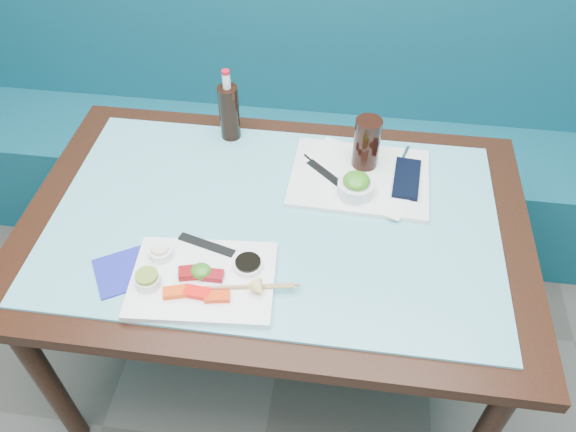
# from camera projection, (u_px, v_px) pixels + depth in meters

# --- Properties ---
(booth_bench) EXTENTS (3.00, 0.56, 1.17)m
(booth_bench) POSITION_uv_depth(u_px,v_px,m) (305.00, 138.00, 2.40)
(booth_bench) COLOR #0F4E60
(booth_bench) RESTS_ON ground
(dining_table) EXTENTS (1.40, 0.90, 0.75)m
(dining_table) POSITION_uv_depth(u_px,v_px,m) (275.00, 239.00, 1.61)
(dining_table) COLOR black
(dining_table) RESTS_ON ground
(glass_top) EXTENTS (1.22, 0.76, 0.01)m
(glass_top) POSITION_uv_depth(u_px,v_px,m) (274.00, 218.00, 1.55)
(glass_top) COLOR #64B6C9
(glass_top) RESTS_ON dining_table
(sashimi_plate) EXTENTS (0.37, 0.28, 0.02)m
(sashimi_plate) POSITION_uv_depth(u_px,v_px,m) (203.00, 280.00, 1.38)
(sashimi_plate) COLOR white
(sashimi_plate) RESTS_ON glass_top
(salmon_left) EXTENTS (0.07, 0.05, 0.02)m
(salmon_left) POSITION_uv_depth(u_px,v_px,m) (176.00, 292.00, 1.34)
(salmon_left) COLOR #FF440A
(salmon_left) RESTS_ON sashimi_plate
(salmon_mid) EXTENTS (0.07, 0.04, 0.02)m
(salmon_mid) POSITION_uv_depth(u_px,v_px,m) (197.00, 293.00, 1.34)
(salmon_mid) COLOR #FF110A
(salmon_mid) RESTS_ON sashimi_plate
(salmon_right) EXTENTS (0.06, 0.04, 0.01)m
(salmon_right) POSITION_uv_depth(u_px,v_px,m) (217.00, 297.00, 1.33)
(salmon_right) COLOR #FF380A
(salmon_right) RESTS_ON sashimi_plate
(tuna_left) EXTENTS (0.07, 0.05, 0.02)m
(tuna_left) POSITION_uv_depth(u_px,v_px,m) (191.00, 273.00, 1.38)
(tuna_left) COLOR maroon
(tuna_left) RESTS_ON sashimi_plate
(tuna_right) EXTENTS (0.05, 0.03, 0.02)m
(tuna_right) POSITION_uv_depth(u_px,v_px,m) (213.00, 275.00, 1.37)
(tuna_right) COLOR maroon
(tuna_right) RESTS_ON sashimi_plate
(seaweed_garnish) EXTENTS (0.06, 0.05, 0.03)m
(seaweed_garnish) POSITION_uv_depth(u_px,v_px,m) (201.00, 271.00, 1.37)
(seaweed_garnish) COLOR #347B1C
(seaweed_garnish) RESTS_ON sashimi_plate
(ramekin_wasabi) EXTENTS (0.07, 0.07, 0.03)m
(ramekin_wasabi) POSITION_uv_depth(u_px,v_px,m) (148.00, 281.00, 1.36)
(ramekin_wasabi) COLOR white
(ramekin_wasabi) RESTS_ON sashimi_plate
(wasabi_fill) EXTENTS (0.06, 0.06, 0.01)m
(wasabi_fill) POSITION_uv_depth(u_px,v_px,m) (147.00, 276.00, 1.34)
(wasabi_fill) COLOR olive
(wasabi_fill) RESTS_ON ramekin_wasabi
(ramekin_ginger) EXTENTS (0.07, 0.07, 0.02)m
(ramekin_ginger) POSITION_uv_depth(u_px,v_px,m) (161.00, 253.00, 1.42)
(ramekin_ginger) COLOR white
(ramekin_ginger) RESTS_ON sashimi_plate
(ginger_fill) EXTENTS (0.05, 0.05, 0.01)m
(ginger_fill) POSITION_uv_depth(u_px,v_px,m) (160.00, 248.00, 1.40)
(ginger_fill) COLOR beige
(ginger_fill) RESTS_ON ramekin_ginger
(soy_dish) EXTENTS (0.09, 0.09, 0.01)m
(soy_dish) POSITION_uv_depth(u_px,v_px,m) (248.00, 265.00, 1.40)
(soy_dish) COLOR white
(soy_dish) RESTS_ON sashimi_plate
(soy_fill) EXTENTS (0.07, 0.07, 0.01)m
(soy_fill) POSITION_uv_depth(u_px,v_px,m) (248.00, 262.00, 1.39)
(soy_fill) COLOR black
(soy_fill) RESTS_ON soy_dish
(lemon_wedge) EXTENTS (0.05, 0.05, 0.04)m
(lemon_wedge) POSITION_uv_depth(u_px,v_px,m) (258.00, 289.00, 1.33)
(lemon_wedge) COLOR #F4D073
(lemon_wedge) RESTS_ON sashimi_plate
(chopstick_sleeve) EXTENTS (0.16, 0.07, 0.00)m
(chopstick_sleeve) POSITION_uv_depth(u_px,v_px,m) (207.00, 245.00, 1.45)
(chopstick_sleeve) COLOR black
(chopstick_sleeve) RESTS_ON sashimi_plate
(wooden_chopstick_a) EXTENTS (0.26, 0.06, 0.01)m
(wooden_chopstick_a) POSITION_uv_depth(u_px,v_px,m) (245.00, 287.00, 1.35)
(wooden_chopstick_a) COLOR #A5734E
(wooden_chopstick_a) RESTS_ON sashimi_plate
(wooden_chopstick_b) EXTENTS (0.22, 0.04, 0.01)m
(wooden_chopstick_b) POSITION_uv_depth(u_px,v_px,m) (249.00, 287.00, 1.35)
(wooden_chopstick_b) COLOR #A7884E
(wooden_chopstick_b) RESTS_ON sashimi_plate
(serving_tray) EXTENTS (0.41, 0.31, 0.01)m
(serving_tray) POSITION_uv_depth(u_px,v_px,m) (359.00, 178.00, 1.65)
(serving_tray) COLOR white
(serving_tray) RESTS_ON glass_top
(paper_placemat) EXTENTS (0.39, 0.34, 0.00)m
(paper_placemat) POSITION_uv_depth(u_px,v_px,m) (360.00, 176.00, 1.64)
(paper_placemat) COLOR white
(paper_placemat) RESTS_ON serving_tray
(seaweed_bowl) EXTENTS (0.12, 0.12, 0.04)m
(seaweed_bowl) POSITION_uv_depth(u_px,v_px,m) (356.00, 188.00, 1.57)
(seaweed_bowl) COLOR silver
(seaweed_bowl) RESTS_ON serving_tray
(seaweed_salad) EXTENTS (0.09, 0.09, 0.04)m
(seaweed_salad) POSITION_uv_depth(u_px,v_px,m) (356.00, 181.00, 1.55)
(seaweed_salad) COLOR #37801D
(seaweed_salad) RESTS_ON seaweed_bowl
(cola_glass) EXTENTS (0.08, 0.08, 0.16)m
(cola_glass) POSITION_uv_depth(u_px,v_px,m) (367.00, 143.00, 1.62)
(cola_glass) COLOR black
(cola_glass) RESTS_ON serving_tray
(navy_pouch) EXTENTS (0.09, 0.17, 0.01)m
(navy_pouch) POSITION_uv_depth(u_px,v_px,m) (407.00, 178.00, 1.62)
(navy_pouch) COLOR black
(navy_pouch) RESTS_ON serving_tray
(fork) EXTENTS (0.03, 0.09, 0.01)m
(fork) POSITION_uv_depth(u_px,v_px,m) (404.00, 155.00, 1.70)
(fork) COLOR white
(fork) RESTS_ON serving_tray
(black_chopstick_a) EXTENTS (0.13, 0.15, 0.01)m
(black_chopstick_a) POSITION_uv_depth(u_px,v_px,m) (326.00, 175.00, 1.64)
(black_chopstick_a) COLOR black
(black_chopstick_a) RESTS_ON serving_tray
(black_chopstick_b) EXTENTS (0.16, 0.17, 0.01)m
(black_chopstick_b) POSITION_uv_depth(u_px,v_px,m) (328.00, 175.00, 1.64)
(black_chopstick_b) COLOR black
(black_chopstick_b) RESTS_ON serving_tray
(tray_sleeve) EXTENTS (0.13, 0.13, 0.00)m
(tray_sleeve) POSITION_uv_depth(u_px,v_px,m) (327.00, 175.00, 1.64)
(tray_sleeve) COLOR black
(tray_sleeve) RESTS_ON serving_tray
(cola_bottle_body) EXTENTS (0.07, 0.07, 0.18)m
(cola_bottle_body) POSITION_uv_depth(u_px,v_px,m) (229.00, 113.00, 1.73)
(cola_bottle_body) COLOR black
(cola_bottle_body) RESTS_ON glass_top
(cola_bottle_neck) EXTENTS (0.03, 0.03, 0.05)m
(cola_bottle_neck) POSITION_uv_depth(u_px,v_px,m) (226.00, 81.00, 1.65)
(cola_bottle_neck) COLOR white
(cola_bottle_neck) RESTS_ON cola_bottle_body
(cola_bottle_cap) EXTENTS (0.03, 0.03, 0.01)m
(cola_bottle_cap) POSITION_uv_depth(u_px,v_px,m) (226.00, 72.00, 1.63)
(cola_bottle_cap) COLOR red
(cola_bottle_cap) RESTS_ON cola_bottle_neck
(blue_napkin) EXTENTS (0.18, 0.18, 0.01)m
(blue_napkin) POSITION_uv_depth(u_px,v_px,m) (123.00, 272.00, 1.41)
(blue_napkin) COLOR #1B2297
(blue_napkin) RESTS_ON glass_top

